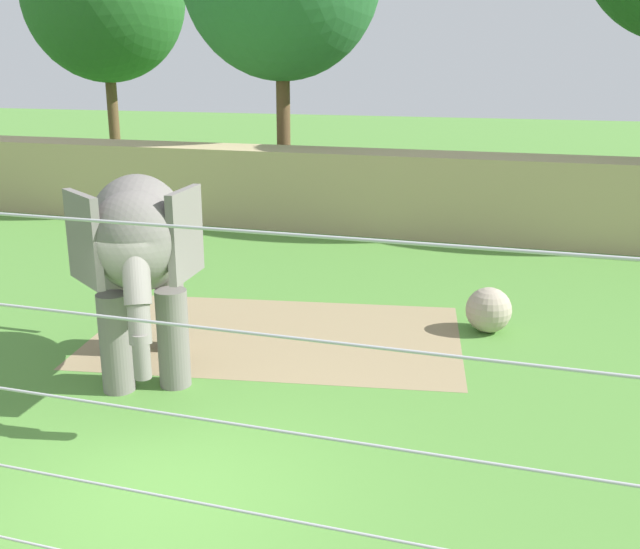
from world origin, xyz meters
The scene contains 5 objects.
ground_plane centered at (0.00, 0.00, 0.00)m, with size 120.00×120.00×0.00m, color #518938.
dirt_patch centered at (-0.43, 4.95, 0.00)m, with size 6.28×3.81×0.01m, color #937F5B.
embankment_wall centered at (0.00, 13.58, 1.11)m, with size 36.00×1.80×2.21m, color tan.
elephant centered at (-1.70, 2.80, 2.02)m, with size 2.90×3.72×3.05m.
enrichment_ball centered at (3.03, 6.25, 0.40)m, with size 0.80×0.80×0.80m, color tan.
Camera 1 is at (3.80, -6.10, 4.52)m, focal length 40.86 mm.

